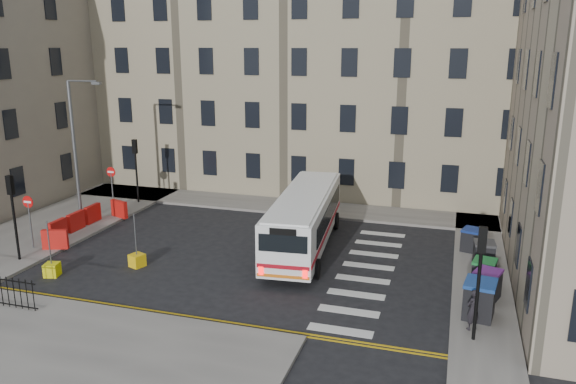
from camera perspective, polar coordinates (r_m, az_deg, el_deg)
The scene contains 22 objects.
ground at distance 27.26m, azimuth -0.34°, elevation -6.91°, with size 120.00×120.00×0.00m, color black.
pavement_north at distance 36.85m, azimuth -5.25°, elevation -1.02°, with size 36.00×3.20×0.15m, color slate.
pavement_east at distance 29.92m, azimuth 18.85°, elevation -5.57°, with size 2.40×26.00×0.15m, color slate.
pavement_west at distance 34.63m, azimuth -22.53°, elevation -3.16°, with size 6.00×22.00×0.15m, color slate.
pavement_sw at distance 22.66m, azimuth -26.32°, elevation -13.06°, with size 20.00×6.00×0.15m, color slate.
terrace_north at distance 42.28m, azimuth -3.19°, elevation 12.80°, with size 38.30×10.80×17.20m.
traffic_light_east at distance 20.03m, azimuth 18.92°, elevation -7.15°, with size 0.28×0.22×4.10m.
traffic_light_nw at distance 37.09m, azimuth -15.22°, elevation 3.07°, with size 0.28×0.22×4.10m.
traffic_light_sw at distance 29.02m, azimuth -26.19°, elevation -1.14°, with size 0.28×0.22×4.10m.
streetlamp at distance 33.78m, azimuth -20.86°, elevation 4.04°, with size 0.50×0.22×8.14m.
no_entry_north at distance 35.90m, azimuth -17.49°, elevation 1.22°, with size 0.60×0.08×3.00m.
no_entry_south at distance 30.61m, azimuth -24.82°, elevation -1.77°, with size 0.60×0.08×3.00m.
roadworks_barriers at distance 32.78m, azimuth -20.25°, elevation -2.86°, with size 1.66×6.26×1.00m.
bus at distance 28.18m, azimuth 1.69°, elevation -2.65°, with size 3.39×10.59×2.82m.
wheelie_bin_a at distance 22.48m, azimuth 18.86°, elevation -10.25°, with size 1.29×1.43×1.42m.
wheelie_bin_b at distance 24.11m, azimuth 19.56°, elevation -8.86°, with size 1.25×1.34×1.20m.
wheelie_bin_c at distance 25.30m, azimuth 19.28°, elevation -7.76°, with size 1.09×1.20×1.16m.
wheelie_bin_d at distance 27.45m, azimuth 19.28°, elevation -5.96°, with size 1.00×1.13×1.18m.
wheelie_bin_e at distance 29.29m, azimuth 18.15°, elevation -4.62°, with size 1.13×1.22×1.12m.
pedestrian at distance 21.46m, azimuth 18.28°, elevation -11.29°, with size 0.56×0.37×1.53m, color black.
bollard_yellow at distance 27.31m, azimuth -15.08°, elevation -6.72°, with size 0.60×0.60×0.60m, color yellow.
bollard_chevron at distance 27.46m, azimuth -22.84°, elevation -7.29°, with size 0.60×0.60×0.60m, color yellow.
Camera 1 is at (7.59, -24.16, 10.08)m, focal length 35.00 mm.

